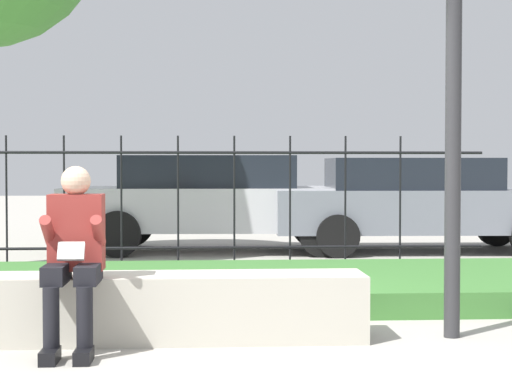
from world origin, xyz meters
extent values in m
plane|color=#A8A399|center=(0.00, 0.00, 0.00)|extent=(60.00, 60.00, 0.00)
cube|color=#B7B2A3|center=(-0.26, 0.00, 0.25)|extent=(2.83, 0.54, 0.49)
cube|color=gray|center=(-0.26, 0.00, 0.04)|extent=(2.72, 0.49, 0.08)
cube|color=black|center=(-1.05, -0.67, 0.04)|extent=(0.11, 0.26, 0.09)
cylinder|color=black|center=(-1.05, -0.61, 0.29)|extent=(0.11, 0.11, 0.40)
cube|color=black|center=(-1.05, -0.40, 0.55)|extent=(0.15, 0.42, 0.13)
cube|color=black|center=(-0.83, -0.67, 0.04)|extent=(0.11, 0.26, 0.09)
cylinder|color=black|center=(-0.83, -0.61, 0.29)|extent=(0.11, 0.11, 0.40)
cube|color=black|center=(-0.83, -0.40, 0.55)|extent=(0.15, 0.42, 0.13)
cube|color=maroon|center=(-0.94, -0.19, 0.82)|extent=(0.38, 0.24, 0.54)
sphere|color=#DBB293|center=(-0.94, -0.21, 1.19)|extent=(0.21, 0.21, 0.21)
cylinder|color=maroon|center=(-1.11, -0.35, 0.84)|extent=(0.08, 0.29, 0.24)
cylinder|color=maroon|center=(-0.77, -0.35, 0.84)|extent=(0.08, 0.29, 0.24)
cube|color=beige|center=(-0.94, -0.45, 0.71)|extent=(0.18, 0.09, 0.13)
cube|color=#3D7533|center=(0.00, 2.00, 0.11)|extent=(8.58, 2.59, 0.23)
cylinder|color=black|center=(0.00, 3.70, 0.33)|extent=(6.58, 0.03, 0.03)
cylinder|color=black|center=(0.00, 3.70, 1.44)|extent=(6.58, 0.03, 0.03)
cylinder|color=black|center=(-2.30, 3.70, 0.82)|extent=(0.02, 0.02, 1.64)
cylinder|color=black|center=(-1.65, 3.70, 0.82)|extent=(0.02, 0.02, 1.64)
cylinder|color=black|center=(-0.99, 3.70, 0.82)|extent=(0.02, 0.02, 1.64)
cylinder|color=black|center=(-0.33, 3.70, 0.82)|extent=(0.02, 0.02, 1.64)
cylinder|color=black|center=(0.33, 3.70, 0.82)|extent=(0.02, 0.02, 1.64)
cylinder|color=black|center=(0.99, 3.70, 0.82)|extent=(0.02, 0.02, 1.64)
cylinder|color=black|center=(1.65, 3.70, 0.82)|extent=(0.02, 0.02, 1.64)
cylinder|color=black|center=(2.30, 3.70, 0.82)|extent=(0.02, 0.02, 1.64)
cylinder|color=black|center=(2.96, 3.70, 0.82)|extent=(0.02, 0.02, 1.64)
cube|color=#B7B7BC|center=(0.24, 6.52, 0.65)|extent=(4.70, 1.90, 0.63)
cube|color=black|center=(0.05, 6.52, 1.20)|extent=(2.61, 1.61, 0.47)
cylinder|color=black|center=(1.64, 5.62, 0.33)|extent=(0.66, 0.23, 0.66)
cylinder|color=black|center=(1.71, 7.29, 0.33)|extent=(0.66, 0.23, 0.66)
cylinder|color=black|center=(-1.23, 5.74, 0.33)|extent=(0.66, 0.23, 0.66)
cylinder|color=black|center=(-1.16, 7.41, 0.33)|extent=(0.66, 0.23, 0.66)
cube|color=slate|center=(3.25, 6.29, 0.62)|extent=(4.49, 1.87, 0.63)
cube|color=black|center=(3.07, 6.30, 1.17)|extent=(2.49, 1.59, 0.46)
cylinder|color=black|center=(4.65, 7.07, 0.30)|extent=(0.62, 0.22, 0.61)
cylinder|color=black|center=(1.85, 5.51, 0.30)|extent=(0.62, 0.22, 0.61)
cylinder|color=black|center=(1.91, 7.18, 0.30)|extent=(0.62, 0.22, 0.61)
cylinder|color=#2D2D30|center=(1.83, -0.01, 1.78)|extent=(0.12, 0.12, 3.57)
camera|label=1|loc=(-0.05, -6.31, 1.30)|focal=60.00mm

